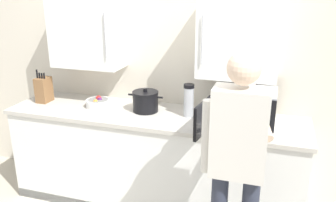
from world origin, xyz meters
The scene contains 8 objects.
back_wall_tiled centered at (0.00, 1.19, 1.47)m, with size 4.40×0.44×2.88m.
counter_unit centered at (0.00, 0.86, 0.45)m, with size 2.67×0.66×0.91m.
microwave_oven centered at (0.76, 0.89, 1.05)m, with size 0.56×0.72×0.28m.
fruit_bowl centered at (-0.55, 0.88, 0.95)m, with size 0.23×0.23×0.10m.
knife_block centered at (-1.12, 0.86, 1.03)m, with size 0.11×0.15×0.32m.
thermos_flask centered at (0.31, 0.89, 1.05)m, with size 0.09×0.09×0.29m.
stock_pot centered at (-0.09, 0.90, 1.00)m, with size 0.33×0.23×0.21m.
person_figure centered at (0.82, 0.11, 0.99)m, with size 0.44×0.59×1.65m.
Camera 1 is at (1.00, -1.94, 2.04)m, focal length 38.29 mm.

